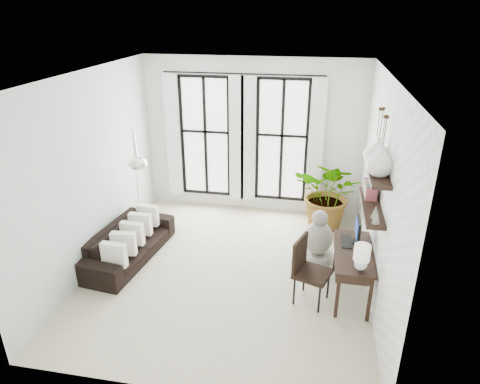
% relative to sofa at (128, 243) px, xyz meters
% --- Properties ---
extents(floor, '(5.00, 5.00, 0.00)m').
position_rel_sofa_xyz_m(floor, '(1.80, -0.08, -0.30)').
color(floor, '#B7AF92').
rests_on(floor, ground).
extents(ceiling, '(5.00, 5.00, 0.00)m').
position_rel_sofa_xyz_m(ceiling, '(1.80, -0.08, 2.90)').
color(ceiling, white).
rests_on(ceiling, wall_back).
extents(wall_left, '(0.00, 5.00, 5.00)m').
position_rel_sofa_xyz_m(wall_left, '(-0.45, -0.08, 1.30)').
color(wall_left, '#AEC2B7').
rests_on(wall_left, floor).
extents(wall_right, '(0.00, 5.00, 5.00)m').
position_rel_sofa_xyz_m(wall_right, '(4.05, -0.08, 1.30)').
color(wall_right, white).
rests_on(wall_right, floor).
extents(wall_back, '(4.50, 0.00, 4.50)m').
position_rel_sofa_xyz_m(wall_back, '(1.80, 2.42, 1.30)').
color(wall_back, white).
rests_on(wall_back, floor).
extents(windows, '(3.26, 0.13, 2.65)m').
position_rel_sofa_xyz_m(windows, '(1.60, 2.35, 1.26)').
color(windows, white).
rests_on(windows, wall_back).
extents(wall_shelves, '(0.25, 1.30, 0.60)m').
position_rel_sofa_xyz_m(wall_shelves, '(3.91, -0.31, 1.43)').
color(wall_shelves, black).
rests_on(wall_shelves, wall_right).
extents(sofa, '(1.05, 2.12, 0.59)m').
position_rel_sofa_xyz_m(sofa, '(0.00, 0.00, 0.00)').
color(sofa, black).
rests_on(sofa, floor).
extents(throw_pillows, '(0.40, 1.52, 0.40)m').
position_rel_sofa_xyz_m(throw_pillows, '(0.10, 0.00, 0.20)').
color(throw_pillows, silver).
rests_on(throw_pillows, sofa).
extents(plant, '(1.64, 1.55, 1.44)m').
position_rel_sofa_xyz_m(plant, '(3.42, 1.81, 0.42)').
color(plant, '#2D7228').
rests_on(plant, floor).
extents(desk, '(0.54, 1.29, 1.15)m').
position_rel_sofa_xyz_m(desk, '(3.75, -0.40, 0.42)').
color(desk, black).
rests_on(desk, floor).
extents(desk_chair, '(0.62, 0.62, 1.02)m').
position_rel_sofa_xyz_m(desk_chair, '(3.08, -0.60, 0.29)').
color(desk_chair, black).
rests_on(desk_chair, floor).
extents(arc_lamp, '(0.72, 1.10, 2.29)m').
position_rel_sofa_xyz_m(arc_lamp, '(0.10, 0.43, 1.46)').
color(arc_lamp, silver).
rests_on(arc_lamp, floor).
extents(buddha, '(0.54, 0.54, 0.97)m').
position_rel_sofa_xyz_m(buddha, '(3.24, 0.50, 0.11)').
color(buddha, gray).
rests_on(buddha, floor).
extents(vase_a, '(0.37, 0.37, 0.38)m').
position_rel_sofa_xyz_m(vase_a, '(3.91, -0.60, 1.97)').
color(vase_a, white).
rests_on(vase_a, shelf_upper).
extents(vase_b, '(0.37, 0.37, 0.38)m').
position_rel_sofa_xyz_m(vase_b, '(3.91, -0.20, 1.97)').
color(vase_b, white).
rests_on(vase_b, shelf_upper).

